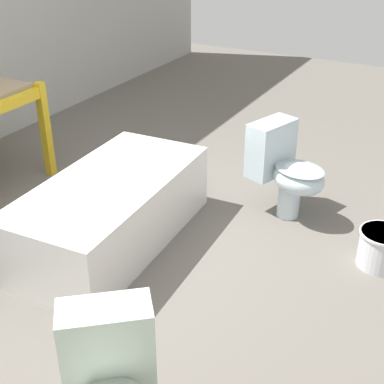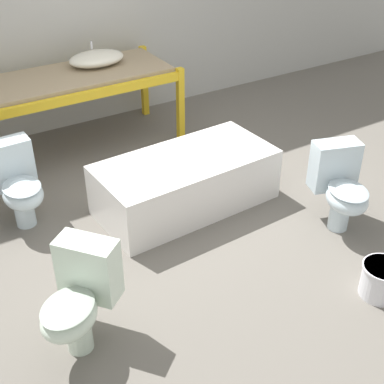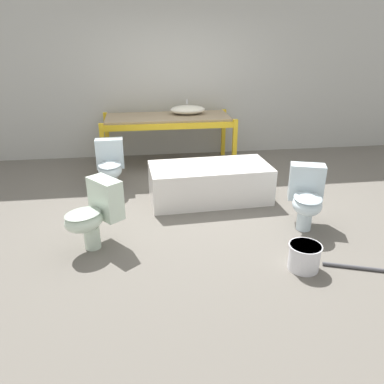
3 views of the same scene
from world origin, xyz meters
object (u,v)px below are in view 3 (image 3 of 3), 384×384
object	(u,v)px
toilet_extra	(110,164)
toilet_near	(307,195)
sink_basin	(188,110)
toilet_far	(94,212)
bucket_white	(304,256)
bathtub_main	(210,180)

from	to	relation	value
toilet_extra	toilet_near	bearing A→B (deg)	-34.23
sink_basin	toilet_near	world-z (taller)	sink_basin
toilet_far	bucket_white	world-z (taller)	toilet_far
toilet_far	bucket_white	bearing A→B (deg)	31.48
sink_basin	toilet_extra	size ratio (longest dim) A/B	0.82
toilet_extra	bucket_white	distance (m)	3.04
toilet_far	sink_basin	bearing A→B (deg)	114.96
toilet_near	sink_basin	bearing A→B (deg)	129.90
toilet_near	toilet_extra	xyz separation A→B (m)	(-2.32, 1.48, 0.00)
bathtub_main	toilet_extra	size ratio (longest dim) A/B	2.26
bathtub_main	toilet_far	world-z (taller)	toilet_far
toilet_near	bucket_white	xyz separation A→B (m)	(-0.35, -0.83, -0.26)
sink_basin	bucket_white	bearing A→B (deg)	-78.62
sink_basin	bathtub_main	bearing A→B (deg)	-87.11
toilet_near	bucket_white	bearing A→B (deg)	-94.85
toilet_near	toilet_far	distance (m)	2.39
bathtub_main	toilet_extra	world-z (taller)	toilet_extra
toilet_near	bathtub_main	bearing A→B (deg)	153.77
toilet_near	toilet_extra	size ratio (longest dim) A/B	1.00
toilet_far	bathtub_main	bearing A→B (deg)	87.39
bucket_white	bathtub_main	bearing A→B (deg)	109.05
bathtub_main	toilet_far	distance (m)	1.77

